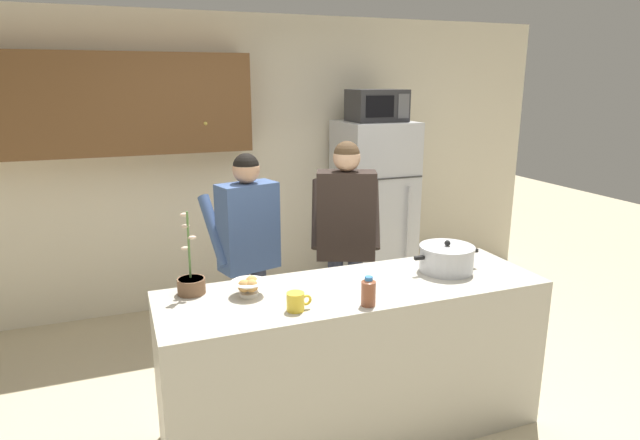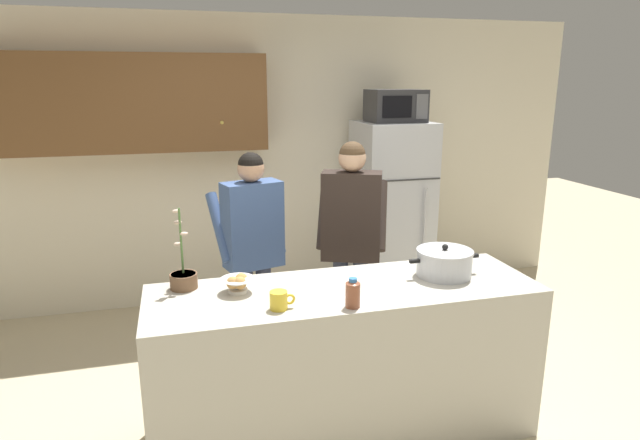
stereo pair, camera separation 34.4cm
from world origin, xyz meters
TOP-DOWN VIEW (x-y plane):
  - ground_plane at (0.00, 0.00)m, footprint 14.00×14.00m
  - back_wall_unit at (-0.29, 2.24)m, footprint 6.00×0.48m
  - kitchen_island at (0.00, 0.00)m, footprint 2.18×0.68m
  - refrigerator at (1.03, 1.85)m, footprint 0.64×0.68m
  - microwave at (1.03, 1.83)m, footprint 0.48×0.37m
  - person_near_pot at (-0.38, 0.94)m, footprint 0.56×0.50m
  - person_by_sink at (0.31, 0.84)m, footprint 0.60×0.55m
  - cooking_pot at (0.62, 0.03)m, footprint 0.44×0.33m
  - coffee_mug at (-0.41, -0.19)m, footprint 0.13×0.09m
  - bread_bowl at (-0.59, 0.08)m, footprint 0.19×0.19m
  - bottle_near_edge at (-0.04, -0.26)m, footprint 0.08×0.08m
  - potted_orchid at (-0.87, 0.22)m, footprint 0.15×0.15m

SIDE VIEW (x-z plane):
  - ground_plane at x=0.00m, z-range 0.00..0.00m
  - kitchen_island at x=0.00m, z-range 0.00..0.92m
  - refrigerator at x=1.03m, z-range 0.00..1.68m
  - coffee_mug at x=-0.41m, z-range 0.92..1.02m
  - person_near_pot at x=-0.38m, z-range 0.19..1.75m
  - bread_bowl at x=-0.59m, z-range 0.92..1.02m
  - potted_orchid at x=-0.87m, z-range 0.75..1.22m
  - bottle_near_edge at x=-0.04m, z-range 0.92..1.07m
  - cooking_pot at x=0.62m, z-range 0.90..1.10m
  - person_by_sink at x=0.31m, z-range 0.20..1.83m
  - back_wall_unit at x=-0.29m, z-range 0.13..2.73m
  - microwave at x=1.03m, z-range 1.68..1.96m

